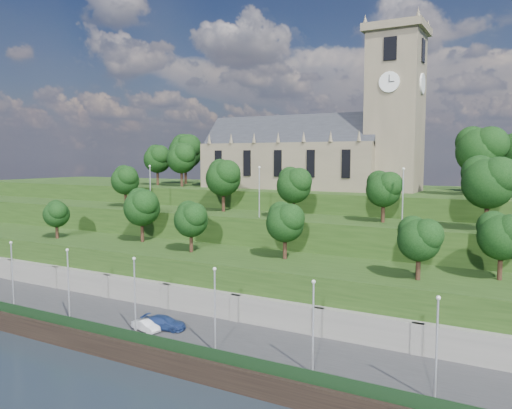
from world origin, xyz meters
The scene contains 16 objects.
ground centered at (0.00, 0.00, 0.00)m, with size 320.00×320.00×0.00m, color black.
promenade centered at (0.00, 6.00, 1.00)m, with size 160.00×12.00×2.00m, color #2D2D30.
quay_wall centered at (0.00, -0.05, 1.10)m, with size 160.00×0.50×2.20m, color black.
fence centered at (0.00, 0.60, 2.60)m, with size 160.00×0.10×1.20m, color #163118.
retaining_wall centered at (0.00, 11.97, 2.50)m, with size 160.00×2.10×5.00m.
embankment_lower centered at (0.00, 18.00, 4.00)m, with size 160.00×12.00×8.00m, color #1E3712.
embankment_upper centered at (0.00, 29.00, 6.00)m, with size 160.00×10.00×12.00m, color #1E3712.
hilltop centered at (0.00, 50.00, 7.50)m, with size 160.00×32.00×15.00m, color #1E3712.
church centered at (0.79, 45.98, 22.52)m, with size 38.60×12.35×27.60m.
trees_lower centered at (1.83, 18.39, 12.81)m, with size 66.26×8.88×8.03m.
trees_upper centered at (5.22, 28.18, 17.35)m, with size 62.53×8.71×8.76m.
trees_hilltop centered at (2.64, 44.84, 21.42)m, with size 71.03×15.92×10.42m.
lamp_posts_promenade centered at (-2.00, 2.50, 6.73)m, with size 60.36×0.36×8.24m.
lamp_posts_upper centered at (0.00, 26.00, 16.24)m, with size 40.36×0.36×7.29m.
car_middle centered at (-1.70, 3.74, 2.59)m, with size 1.25×3.57×1.18m, color silver.
car_right centered at (-0.38, 5.16, 2.71)m, with size 1.98×4.88×1.42m, color navy.
Camera 1 is at (33.65, -35.90, 20.50)m, focal length 35.00 mm.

